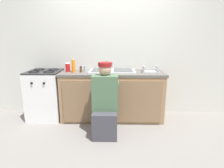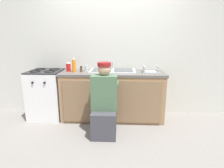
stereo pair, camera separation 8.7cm
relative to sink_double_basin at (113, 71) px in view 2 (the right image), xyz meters
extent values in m
plane|color=gray|center=(0.00, -0.30, -0.88)|extent=(12.00, 12.00, 0.00)
cube|color=silver|center=(0.00, 0.35, 0.37)|extent=(6.00, 0.10, 2.50)
cube|color=#997551|center=(0.00, 0.00, -0.47)|extent=(1.79, 0.60, 0.82)
cube|color=#866747|center=(-0.43, -0.31, -0.47)|extent=(0.79, 0.02, 0.72)
cube|color=#866747|center=(0.43, -0.31, -0.47)|extent=(0.79, 0.02, 0.72)
cube|color=#5B5651|center=(0.00, 0.00, -0.04)|extent=(1.83, 0.62, 0.04)
cube|color=silver|center=(0.00, 0.00, 0.00)|extent=(0.80, 0.44, 0.03)
cube|color=#4C4F51|center=(-0.19, 0.00, 0.01)|extent=(0.33, 0.35, 0.01)
cube|color=#4C4F51|center=(0.19, 0.00, 0.01)|extent=(0.33, 0.35, 0.01)
cylinder|color=#B7BABF|center=(0.00, 0.19, 0.07)|extent=(0.02, 0.02, 0.18)
cylinder|color=#B7BABF|center=(0.00, 0.11, 0.16)|extent=(0.02, 0.16, 0.02)
cube|color=white|center=(-1.22, 0.00, -0.46)|extent=(0.59, 0.60, 0.85)
cube|color=#262628|center=(-1.22, 0.00, -0.02)|extent=(0.57, 0.59, 0.02)
torus|color=black|center=(-1.35, -0.12, 0.00)|extent=(0.19, 0.19, 0.02)
torus|color=black|center=(-1.09, -0.12, 0.00)|extent=(0.19, 0.19, 0.02)
torus|color=black|center=(-1.35, 0.12, 0.00)|extent=(0.19, 0.19, 0.02)
torus|color=black|center=(-1.09, 0.12, 0.00)|extent=(0.19, 0.19, 0.02)
cylinder|color=black|center=(-1.32, -0.31, -0.16)|extent=(0.04, 0.02, 0.04)
cylinder|color=black|center=(-1.12, -0.31, -0.16)|extent=(0.04, 0.02, 0.04)
cube|color=#3F3F47|center=(-0.09, -0.68, -0.68)|extent=(0.36, 0.40, 0.40)
cube|color=#4C6B4C|center=(-0.09, -0.62, -0.22)|extent=(0.38, 0.22, 0.52)
sphere|color=tan|center=(-0.09, -0.58, 0.12)|extent=(0.19, 0.19, 0.19)
cylinder|color=maroon|center=(-0.09, -0.58, 0.19)|extent=(0.20, 0.20, 0.06)
cube|color=maroon|center=(-0.09, -0.49, 0.17)|extent=(0.13, 0.09, 0.02)
cylinder|color=#4C6B4C|center=(-0.26, -0.42, -0.13)|extent=(0.08, 0.30, 0.08)
cylinder|color=#4C6B4C|center=(0.08, -0.42, -0.13)|extent=(0.08, 0.30, 0.08)
cylinder|color=#ADC6CC|center=(-0.49, 0.09, 0.03)|extent=(0.06, 0.06, 0.10)
cylinder|color=#513823|center=(-0.55, -0.05, 0.02)|extent=(0.04, 0.04, 0.08)
cylinder|color=black|center=(-0.55, -0.05, 0.08)|extent=(0.04, 0.04, 0.02)
cube|color=#B2B7BC|center=(0.67, -0.02, -0.01)|extent=(0.28, 0.22, 0.02)
cube|color=#B2B7BC|center=(0.55, -0.02, 0.04)|extent=(0.01, 0.21, 0.10)
cube|color=#B2B7BC|center=(0.79, -0.02, 0.04)|extent=(0.01, 0.21, 0.10)
cylinder|color=orange|center=(-0.67, -0.07, 0.09)|extent=(0.06, 0.06, 0.22)
cylinder|color=white|center=(-0.67, -0.07, 0.22)|extent=(0.03, 0.03, 0.03)
cylinder|color=red|center=(-0.79, 0.02, 0.05)|extent=(0.08, 0.08, 0.14)
cylinder|color=white|center=(-0.79, 0.02, 0.13)|extent=(0.08, 0.08, 0.01)
camera|label=1|loc=(0.07, -3.27, 0.56)|focal=30.00mm
camera|label=2|loc=(0.15, -3.27, 0.56)|focal=30.00mm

